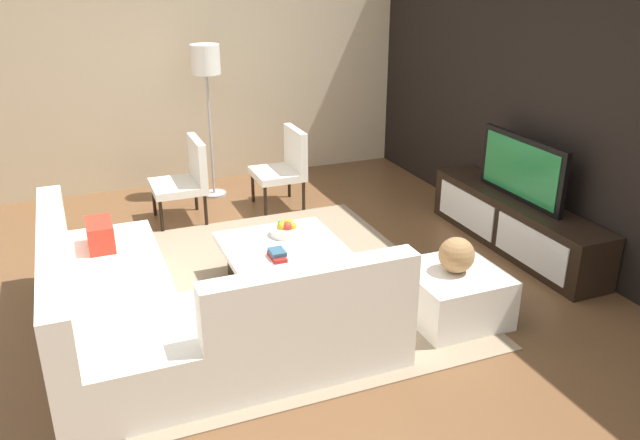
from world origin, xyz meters
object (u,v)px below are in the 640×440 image
object	(u,v)px
television	(522,169)
fruit_bowl	(287,229)
media_console	(515,224)
accent_chair_near	(186,176)
decorative_ball	(457,255)
sectional_couch	(176,311)
accent_chair_far	(285,163)
book_stack	(277,254)
coffee_table	(283,264)
ottoman	(453,295)
floor_lamp	(206,69)

from	to	relation	value
television	fruit_bowl	distance (m)	2.24
media_console	accent_chair_near	bearing A→B (deg)	-124.78
television	decorative_ball	world-z (taller)	television
sectional_couch	accent_chair_far	bearing A→B (deg)	145.49
accent_chair_far	book_stack	distance (m)	2.18
decorative_ball	coffee_table	bearing A→B (deg)	-133.53
coffee_table	television	bearing A→B (deg)	87.51
ottoman	decorative_ball	xyz separation A→B (m)	(0.00, 0.00, 0.34)
television	accent_chair_far	distance (m)	2.54
sectional_couch	ottoman	world-z (taller)	sectional_couch
floor_lamp	fruit_bowl	size ratio (longest dim) A/B	6.17
coffee_table	accent_chair_near	distance (m)	1.87
accent_chair_near	decorative_ball	xyz separation A→B (m)	(2.79, 1.48, 0.05)
fruit_bowl	television	bearing A→B (deg)	82.72
media_console	decorative_ball	size ratio (longest dim) A/B	7.88
fruit_bowl	coffee_table	bearing A→B (deg)	-29.09
sectional_couch	accent_chair_near	world-z (taller)	accent_chair_near
sectional_couch	accent_chair_far	size ratio (longest dim) A/B	2.65
accent_chair_far	decorative_ball	bearing A→B (deg)	17.01
media_console	coffee_table	xyz separation A→B (m)	(-0.10, -2.30, -0.05)
media_console	sectional_couch	size ratio (longest dim) A/B	0.93
book_stack	floor_lamp	bearing A→B (deg)	177.84
fruit_bowl	accent_chair_far	xyz separation A→B (m)	(-1.63, 0.56, 0.06)
coffee_table	decorative_ball	distance (m)	1.47
ottoman	floor_lamp	bearing A→B (deg)	-162.92
media_console	book_stack	size ratio (longest dim) A/B	9.90
fruit_bowl	decorative_ball	size ratio (longest dim) A/B	1.03
media_console	accent_chair_far	size ratio (longest dim) A/B	2.46
media_console	book_stack	world-z (taller)	media_console
television	coffee_table	distance (m)	2.38
book_stack	ottoman	bearing A→B (deg)	56.58
television	coffee_table	world-z (taller)	television
floor_lamp	accent_chair_far	distance (m)	1.35
ottoman	fruit_bowl	world-z (taller)	fruit_bowl
ottoman	coffee_table	bearing A→B (deg)	-133.53
floor_lamp	accent_chair_far	xyz separation A→B (m)	(0.64, 0.68, -0.97)
decorative_ball	book_stack	bearing A→B (deg)	-123.42
floor_lamp	decorative_ball	xyz separation A→B (m)	(3.44, 1.06, -0.92)
accent_chair_near	decorative_ball	size ratio (longest dim) A/B	3.21
media_console	decorative_ball	bearing A→B (deg)	-54.83
ottoman	book_stack	world-z (taller)	book_stack
television	ottoman	xyz separation A→B (m)	(0.89, -1.26, -0.60)
accent_chair_near	book_stack	distance (m)	2.05
coffee_table	ottoman	bearing A→B (deg)	46.47
ottoman	accent_chair_far	bearing A→B (deg)	-172.27
ottoman	fruit_bowl	xyz separation A→B (m)	(-1.17, -0.94, 0.23)
sectional_couch	accent_chair_near	xyz separation A→B (m)	(-2.39, 0.56, 0.20)
ottoman	accent_chair_far	distance (m)	2.84
television	ottoman	size ratio (longest dim) A/B	1.61
television	decorative_ball	bearing A→B (deg)	-54.84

